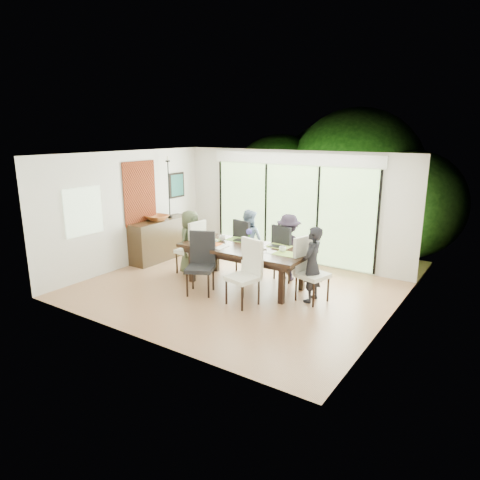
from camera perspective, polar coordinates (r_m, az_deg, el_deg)
The scene contains 62 objects.
floor at distance 8.73m, azimuth -0.92°, elevation -6.74°, with size 6.00×5.00×0.01m, color brown.
ceiling at distance 8.15m, azimuth -1.00°, elevation 11.32°, with size 6.00×5.00×0.01m, color white.
wall_back at distance 10.46m, azimuth 6.93°, elevation 4.43°, with size 6.00×0.02×2.70m, color silver.
wall_front at distance 6.50m, azimuth -13.68°, elevation -2.05°, with size 6.00×0.02×2.70m, color beige.
wall_left at distance 10.32m, azimuth -14.86°, elevation 3.92°, with size 0.02×5.00×2.70m, color silver.
wall_right at distance 7.11m, azimuth 19.40°, elevation -1.05°, with size 0.02×5.00×2.70m, color white.
glass_doors at distance 10.45m, azimuth 6.81°, elevation 3.59°, with size 4.20×0.02×2.30m, color #598C3F.
blinds_header at distance 10.28m, azimuth 7.00°, elevation 10.71°, with size 4.40×0.06×0.28m, color white.
mullion_a at distance 11.53m, azimuth -2.57°, elevation 4.69°, with size 0.05×0.04×2.30m, color black.
mullion_b at distance 10.77m, azimuth 3.46°, elevation 3.99°, with size 0.05×0.04×2.30m, color black.
mullion_c at distance 10.15m, azimuth 10.30°, elevation 3.13°, with size 0.05×0.04×2.30m, color black.
mullion_d at distance 9.69m, azimuth 17.89°, elevation 2.13°, with size 0.05×0.04×2.30m, color black.
side_window at distance 9.53m, azimuth -20.14°, elevation 3.59°, with size 0.02×0.90×1.00m, color #8CAD7F.
deck at distance 11.55m, azimuth 8.73°, elevation -1.81°, with size 6.00×1.80×0.10m, color brown.
rail_top at distance 12.11m, azimuth 10.46°, elevation 1.81°, with size 6.00×0.08×0.06m, color #4F3522.
foliage_left at distance 13.63m, azimuth 5.35°, elevation 7.17°, with size 3.20×3.20×3.20m, color #14380F.
foliage_mid at distance 13.25m, azimuth 15.11°, elevation 8.10°, with size 4.00×4.00×4.00m, color #14380F.
foliage_right at distance 12.08m, azimuth 21.79°, elevation 4.41°, with size 2.80×2.80×2.80m, color #14380F.
foliage_far at distance 14.27m, azimuth 12.17°, elevation 7.97°, with size 3.60×3.60×3.60m, color #14380F.
table_top at distance 8.74m, azimuth 0.76°, elevation -1.12°, with size 2.68×1.23×0.07m, color black.
table_apron at distance 8.77m, azimuth 0.75°, elevation -1.75°, with size 2.46×1.01×0.11m, color black.
table_leg_fl at distance 9.15m, azimuth -6.42°, elevation -3.23°, with size 0.10×0.10×0.77m, color black.
table_leg_fr at distance 7.99m, azimuth 5.58°, elevation -5.86°, with size 0.10×0.10×0.77m, color black.
table_leg_bl at distance 9.79m, azimuth -3.18°, elevation -1.98°, with size 0.10×0.10×0.77m, color black.
table_leg_br at distance 8.72m, azimuth 8.28°, elevation -4.19°, with size 0.10×0.10×0.77m, color black.
chair_left_end at distance 9.66m, azimuth -6.72°, elevation -0.87°, with size 0.51×0.51×1.23m, color silver, non-canonical shape.
chair_right_end at distance 8.11m, azimuth 9.69°, elevation -3.98°, with size 0.51×0.51×1.23m, color silver, non-canonical shape.
chair_far_left at distance 9.71m, azimuth 1.27°, elevation -0.69°, with size 0.51×0.51×1.23m, color black, non-canonical shape.
chair_far_right at distance 9.24m, azimuth 6.50°, elevation -1.58°, with size 0.51×0.51×1.23m, color black, non-canonical shape.
chair_near_left at distance 8.40m, azimuth -5.36°, elevation -3.18°, with size 0.51×0.51×1.23m, color black, non-canonical shape.
chair_near_right at distance 7.84m, azimuth 0.34°, elevation -4.42°, with size 0.51×0.51×1.23m, color white, non-canonical shape.
person_left_end at distance 9.62m, azimuth -6.65°, elevation -0.28°, with size 0.67×0.42×1.44m, color #3E462F.
person_right_end at distance 8.09m, azimuth 9.59°, elevation -3.24°, with size 0.67×0.42×1.44m, color black.
person_far_left at distance 9.67m, azimuth 1.21°, elevation -0.11°, with size 0.67×0.42×1.44m, color #758EA9.
person_far_right at distance 9.19m, azimuth 6.46°, elevation -0.98°, with size 0.67×0.42×1.44m, color #261D2C.
placemat_left at distance 9.26m, azimuth -4.17°, elevation -0.02°, with size 0.49×0.36×0.01m, color olive.
placemat_right at distance 8.27m, azimuth 6.28°, elevation -1.85°, with size 0.49×0.36×0.01m, color olive.
placemat_far_l at distance 9.29m, azimuth -0.22°, elevation 0.06°, with size 0.49×0.36×0.01m, color #79A83C.
placemat_far_r at distance 8.79m, azimuth 5.19°, elevation -0.84°, with size 0.49×0.36×0.01m, color #8FAB3D.
placemat_paper at distance 8.80m, azimuth -3.31°, elevation -0.79°, with size 0.49×0.36×0.01m, color white.
tablet_far_l at distance 9.20m, azimuth 0.12°, elevation -0.03°, with size 0.29×0.20×0.01m, color black.
tablet_far_r at distance 8.77m, azimuth 4.75°, elevation -0.81°, with size 0.27×0.19×0.01m, color black.
papers at distance 8.34m, azimuth 4.60°, elevation -1.68°, with size 0.34×0.25×0.00m, color white.
platter_base at distance 8.79m, azimuth -3.31°, elevation -0.68°, with size 0.29×0.29×0.03m, color white.
platter_snacks at distance 8.79m, azimuth -3.32°, elevation -0.56°, with size 0.22×0.22×0.02m, color orange.
vase at distance 8.73m, azimuth 1.21°, elevation -0.46°, with size 0.09×0.09×0.13m, color silver.
hyacinth_stems at distance 8.69m, azimuth 1.22°, elevation 0.39°, with size 0.04×0.04×0.18m, color #337226.
hyacinth_blooms at distance 8.67m, azimuth 1.22°, elevation 1.11°, with size 0.12×0.12×0.12m, color #504BBD.
laptop at distance 9.13m, azimuth -4.06°, elevation -0.17°, with size 0.37×0.24×0.03m, color silver.
cup_a at distance 9.22m, azimuth -2.38°, elevation 0.26°, with size 0.14×0.14×0.11m, color white.
cup_b at distance 8.56m, azimuth 1.23°, elevation -0.87°, with size 0.11×0.11×0.10m, color white.
cup_c at distance 8.41m, azimuth 5.71°, elevation -1.21°, with size 0.14×0.14×0.11m, color white.
book at distance 8.64m, azimuth 2.33°, elevation -1.02°, with size 0.18×0.25×0.02m, color white.
sideboard at distance 10.87m, azimuth -10.46°, elevation 0.09°, with size 0.50×1.78×1.00m, color black.
bowl at distance 10.68m, azimuth -10.97°, elevation 2.92°, with size 0.53×0.53×0.13m, color brown.
candlestick_base at distance 11.00m, azimuth -9.32°, elevation 3.11°, with size 0.11×0.11×0.04m, color black.
candlestick_shaft at distance 10.89m, azimuth -9.47°, elevation 6.72°, with size 0.03×0.03×1.39m, color black.
candlestick_pan at distance 10.82m, azimuth -9.62°, elevation 10.34°, with size 0.11×0.11×0.03m, color black.
candle at distance 10.82m, azimuth -9.63°, elevation 10.69°, with size 0.04×0.04×0.11m, color silver.
tapestry at distance 10.50m, azimuth -13.20°, elevation 6.13°, with size 0.02×1.00×1.50m, color maroon.
art_frame at distance 11.41m, azimuth -8.43°, elevation 7.24°, with size 0.03×0.55×0.65m, color black.
art_canvas at distance 11.40m, azimuth -8.36°, elevation 7.24°, with size 0.01×0.45×0.55m, color #164844.
Camera 1 is at (4.64, -6.68, 3.15)m, focal length 32.00 mm.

